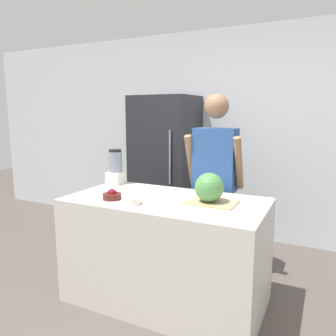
% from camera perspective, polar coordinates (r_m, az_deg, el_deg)
% --- Properties ---
extents(ground_plane, '(14.00, 14.00, 0.00)m').
position_cam_1_polar(ground_plane, '(2.73, -4.78, -25.85)').
color(ground_plane, '#564C47').
extents(wall_back, '(8.00, 0.06, 2.60)m').
position_cam_1_polar(wall_back, '(4.25, 10.27, 5.66)').
color(wall_back, silver).
rests_on(wall_back, ground_plane).
extents(counter_island, '(1.61, 0.85, 0.89)m').
position_cam_1_polar(counter_island, '(2.83, -0.39, -14.09)').
color(counter_island, beige).
rests_on(counter_island, ground_plane).
extents(refrigerator, '(0.76, 0.67, 1.79)m').
position_cam_1_polar(refrigerator, '(4.20, -0.45, 0.18)').
color(refrigerator, '#232328').
rests_on(refrigerator, ground_plane).
extents(person, '(0.54, 0.27, 1.76)m').
position_cam_1_polar(person, '(3.17, 8.11, -2.69)').
color(person, gray).
rests_on(person, ground_plane).
extents(cutting_board, '(0.38, 0.28, 0.01)m').
position_cam_1_polar(cutting_board, '(2.59, 7.59, -5.91)').
color(cutting_board, tan).
rests_on(cutting_board, counter_island).
extents(watermelon, '(0.23, 0.23, 0.23)m').
position_cam_1_polar(watermelon, '(2.55, 7.19, -3.36)').
color(watermelon, '#4C8C47').
rests_on(watermelon, cutting_board).
extents(bowl_cherries, '(0.15, 0.15, 0.09)m').
position_cam_1_polar(bowl_cherries, '(2.71, -9.73, -4.74)').
color(bowl_cherries, '#511E19').
rests_on(bowl_cherries, counter_island).
extents(bowl_cream, '(0.14, 0.14, 0.10)m').
position_cam_1_polar(bowl_cream, '(2.54, -6.44, -5.43)').
color(bowl_cream, white).
rests_on(bowl_cream, counter_island).
extents(blender, '(0.15, 0.15, 0.34)m').
position_cam_1_polar(blender, '(3.25, -9.12, -0.01)').
color(blender, silver).
rests_on(blender, counter_island).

